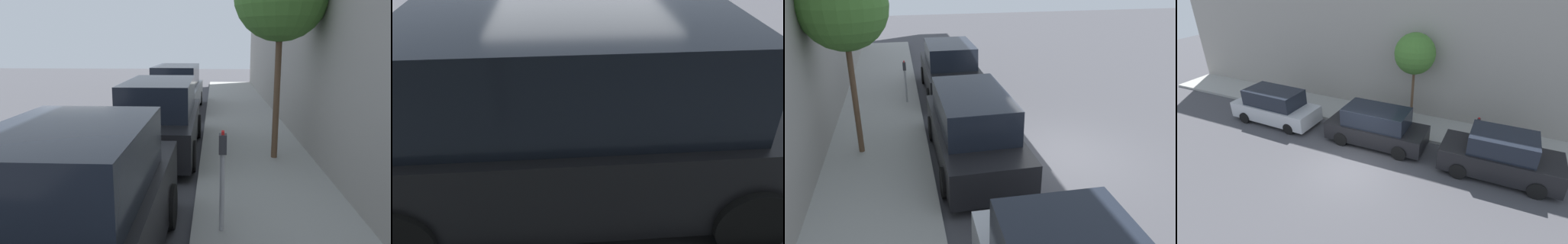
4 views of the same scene
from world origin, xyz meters
TOP-DOWN VIEW (x-y plane):
  - ground_plane at (0.00, 0.00)m, footprint 60.00×60.00m
  - parked_minivan_second at (2.40, -0.21)m, footprint 2.02×4.91m

SIDE VIEW (x-z plane):
  - ground_plane at x=0.00m, z-range 0.00..0.00m
  - parked_minivan_second at x=2.40m, z-range -0.03..1.87m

